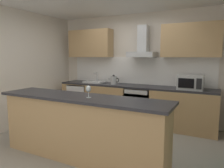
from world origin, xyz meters
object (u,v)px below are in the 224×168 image
Objects in this scene: microwave at (190,82)px; range_hood at (143,47)px; sink at (95,82)px; kettle at (114,80)px; refrigerator at (82,100)px; wine_glass at (88,89)px; oven at (140,105)px.

microwave is 0.69× the size of range_hood.
sink reaches higher than kettle.
microwave is at bearing -0.53° from refrigerator.
microwave is at bearing -8.18° from range_hood.
wine_glass is at bearing -52.07° from refrigerator.
sink is at bearing -174.53° from range_hood.
sink reaches higher than oven.
refrigerator is 2.81m from microwave.
refrigerator is 2.94× the size of kettle.
wine_glass is at bearing -73.06° from kettle.
kettle is at bearing -177.10° from oven.
oven is 1.11× the size of range_hood.
sink is (0.41, 0.01, 0.50)m from refrigerator.
refrigerator is at bearing 127.93° from wine_glass.
microwave is at bearing -0.96° from sink.
microwave reaches higher than kettle.
range_hood is (0.67, 0.16, 0.78)m from kettle.
range_hood is (-1.09, 0.16, 0.74)m from microwave.
microwave reaches higher than sink.
kettle is (-1.76, -0.01, -0.04)m from microwave.
kettle is 1.04m from range_hood.
sink is (-2.33, 0.04, -0.12)m from microwave.
sink reaches higher than refrigerator.
range_hood reaches higher than microwave.
kettle is 0.40× the size of range_hood.
sink is 0.69× the size of range_hood.
oven reaches higher than refrigerator.
kettle is (0.98, -0.03, 0.58)m from refrigerator.
refrigerator is at bearing -175.41° from range_hood.
refrigerator is 1.14m from kettle.
microwave is 1.73× the size of kettle.
microwave reaches higher than wine_glass.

